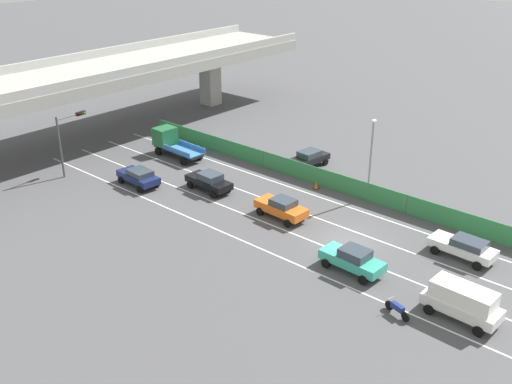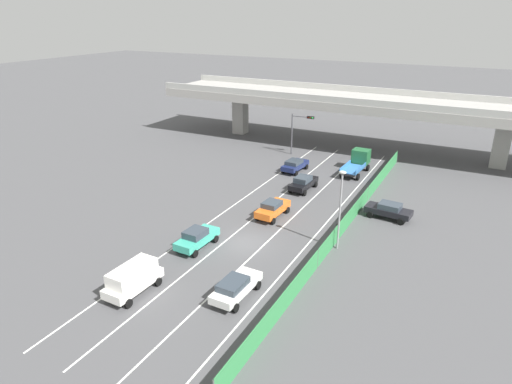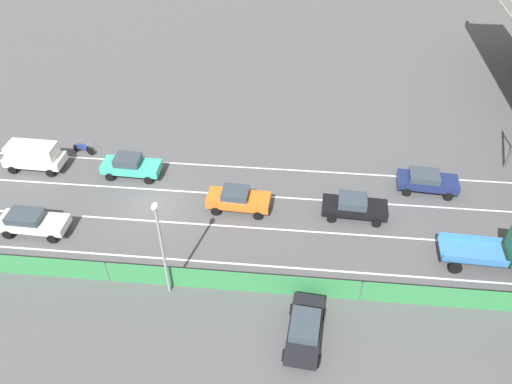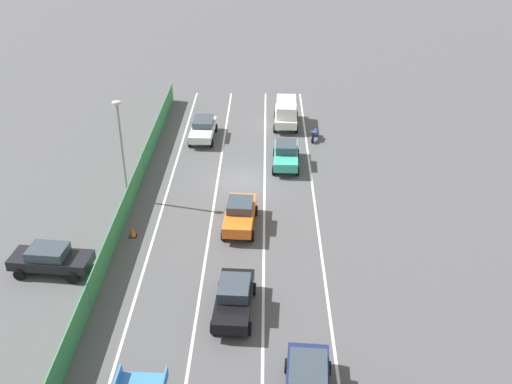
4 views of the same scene
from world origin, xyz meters
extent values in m
plane|color=#4C4C4F|center=(0.00, 0.00, 0.00)|extent=(300.00, 300.00, 0.00)
cube|color=silver|center=(-4.94, 6.46, 0.00)|extent=(0.14, 48.92, 0.01)
cube|color=silver|center=(-1.65, 6.46, 0.00)|extent=(0.14, 48.92, 0.01)
cube|color=silver|center=(1.65, 6.46, 0.00)|extent=(0.14, 48.92, 0.01)
cube|color=silver|center=(4.94, 6.46, 0.00)|extent=(0.14, 48.92, 0.01)
cube|color=#A09E99|center=(0.00, 32.92, 6.61)|extent=(58.91, 10.40, 1.21)
cube|color=#B2B2AD|center=(0.00, 27.93, 7.67)|extent=(58.91, 0.30, 0.90)
cube|color=#B2B2AD|center=(0.00, 37.91, 7.67)|extent=(58.91, 0.30, 0.90)
cube|color=#A09E99|center=(-18.85, 32.92, 3.00)|extent=(1.95, 1.95, 6.00)
cube|color=#A09E99|center=(18.85, 32.92, 3.00)|extent=(1.95, 1.95, 6.00)
cube|color=#338447|center=(7.00, 6.46, 0.80)|extent=(0.06, 44.92, 1.61)
cylinder|color=#4C514C|center=(7.00, -1.03, 0.80)|extent=(0.10, 0.10, 1.61)
cylinder|color=#4C514C|center=(7.00, 13.95, 0.80)|extent=(0.10, 0.10, 1.61)
cylinder|color=#4C514C|center=(7.00, 28.92, 0.80)|extent=(0.10, 0.10, 1.61)
cube|color=orange|center=(-0.17, 5.98, 0.81)|extent=(1.95, 4.44, 0.66)
cube|color=#333D47|center=(-0.18, 5.76, 1.40)|extent=(1.60, 1.88, 0.51)
cylinder|color=black|center=(-0.94, 7.50, 0.32)|extent=(0.26, 0.65, 0.64)
cylinder|color=black|center=(0.76, 7.41, 0.32)|extent=(0.26, 0.65, 0.64)
cylinder|color=black|center=(-1.11, 4.55, 0.32)|extent=(0.26, 0.65, 0.64)
cylinder|color=black|center=(0.60, 4.46, 0.32)|extent=(0.26, 0.65, 0.64)
cube|color=teal|center=(-3.19, -2.52, 0.80)|extent=(1.86, 4.43, 0.63)
cube|color=#333D47|center=(-3.19, -2.72, 1.41)|extent=(1.57, 1.93, 0.58)
cylinder|color=black|center=(-3.98, -1.01, 0.32)|extent=(0.24, 0.65, 0.64)
cylinder|color=black|center=(-2.28, -1.07, 0.32)|extent=(0.24, 0.65, 0.64)
cylinder|color=black|center=(-4.09, -3.98, 0.32)|extent=(0.24, 0.65, 0.64)
cylinder|color=black|center=(-2.39, -4.04, 0.32)|extent=(0.24, 0.65, 0.64)
cube|color=navy|center=(-3.51, 19.43, 0.77)|extent=(2.10, 4.40, 0.58)
cube|color=#333D47|center=(-3.54, 19.10, 1.29)|extent=(1.73, 2.22, 0.46)
cylinder|color=black|center=(-4.30, 20.94, 0.32)|extent=(0.27, 0.65, 0.64)
cylinder|color=black|center=(-2.51, 20.81, 0.32)|extent=(0.27, 0.65, 0.64)
cylinder|color=black|center=(-4.51, 18.04, 0.32)|extent=(0.27, 0.65, 0.64)
cylinder|color=black|center=(-2.72, 17.91, 0.32)|extent=(0.27, 0.65, 0.64)
cube|color=black|center=(-0.21, 13.98, 0.77)|extent=(1.95, 4.51, 0.58)
cube|color=#333D47|center=(-0.22, 13.77, 1.34)|extent=(1.61, 1.99, 0.57)
cylinder|color=black|center=(-0.98, 15.53, 0.32)|extent=(0.25, 0.65, 0.64)
cylinder|color=black|center=(0.73, 15.44, 0.32)|extent=(0.25, 0.65, 0.64)
cylinder|color=black|center=(-1.14, 12.53, 0.32)|extent=(0.25, 0.65, 0.64)
cylinder|color=black|center=(0.57, 12.44, 0.32)|extent=(0.25, 0.65, 0.64)
cube|color=silver|center=(-3.39, -10.18, 0.81)|extent=(1.95, 4.52, 0.66)
cube|color=silver|center=(-3.39, -10.18, 1.63)|extent=(1.71, 3.71, 0.99)
cylinder|color=black|center=(-4.25, -8.63, 0.32)|extent=(0.24, 0.65, 0.64)
cylinder|color=black|center=(-2.43, -8.69, 0.32)|extent=(0.24, 0.65, 0.64)
cylinder|color=black|center=(-4.34, -11.67, 0.32)|extent=(0.24, 0.65, 0.64)
cylinder|color=black|center=(-2.52, -11.72, 0.32)|extent=(0.24, 0.65, 0.64)
cube|color=silver|center=(3.33, -7.26, 0.77)|extent=(1.86, 4.57, 0.57)
cube|color=#333D47|center=(3.32, -7.71, 1.30)|extent=(1.58, 2.27, 0.49)
cylinder|color=black|center=(2.51, -5.70, 0.32)|extent=(0.24, 0.65, 0.64)
cylinder|color=black|center=(4.24, -5.75, 0.32)|extent=(0.24, 0.65, 0.64)
cylinder|color=black|center=(2.42, -8.77, 0.32)|extent=(0.24, 0.65, 0.64)
cylinder|color=black|center=(4.14, -8.82, 0.32)|extent=(0.24, 0.65, 0.64)
cube|color=black|center=(3.41, 21.87, 0.73)|extent=(1.85, 5.78, 0.25)
cube|color=#236638|center=(3.49, 23.88, 1.72)|extent=(2.08, 1.80, 1.75)
cube|color=#3875BC|center=(3.37, 20.94, 0.90)|extent=(2.17, 3.94, 0.10)
cube|color=#3875BC|center=(2.40, 20.98, 1.14)|extent=(0.24, 3.86, 0.48)
cube|color=#3875BC|center=(4.33, 20.90, 1.14)|extent=(0.24, 3.86, 0.48)
cylinder|color=black|center=(2.48, 23.86, 0.40)|extent=(0.29, 0.81, 0.80)
cylinder|color=black|center=(4.49, 23.78, 0.40)|extent=(0.29, 0.81, 0.80)
cylinder|color=black|center=(2.32, 19.97, 0.40)|extent=(0.29, 0.81, 0.80)
cylinder|color=black|center=(4.33, 19.89, 0.40)|extent=(0.29, 0.81, 0.80)
cylinder|color=black|center=(-5.42, -6.63, 0.30)|extent=(0.27, 0.60, 0.60)
cylinder|color=black|center=(-5.80, -7.92, 0.30)|extent=(0.27, 0.60, 0.60)
cube|color=navy|center=(-5.61, -7.28, 0.58)|extent=(0.53, 0.96, 0.36)
cylinder|color=#B2B2B2|center=(-5.45, -6.73, 0.92)|extent=(0.58, 0.20, 0.03)
cube|color=black|center=(9.84, 10.78, 0.76)|extent=(4.48, 2.13, 0.56)
cube|color=#333D47|center=(9.95, 10.77, 1.30)|extent=(2.14, 1.70, 0.53)
cylinder|color=black|center=(8.29, 10.06, 0.32)|extent=(0.66, 0.28, 0.64)
cylinder|color=black|center=(8.46, 11.78, 0.32)|extent=(0.66, 0.28, 0.64)
cylinder|color=black|center=(11.23, 9.78, 0.32)|extent=(0.66, 0.28, 0.64)
cylinder|color=black|center=(11.39, 11.50, 0.32)|extent=(0.66, 0.28, 0.64)
cylinder|color=#47474C|center=(-6.84, 25.97, 2.85)|extent=(0.18, 0.18, 5.69)
cylinder|color=#47474C|center=(-5.40, 26.07, 5.39)|extent=(2.87, 0.31, 0.12)
cube|color=black|center=(-4.26, 26.14, 5.39)|extent=(0.98, 0.34, 0.32)
sphere|color=#390706|center=(-4.55, 25.96, 5.39)|extent=(0.20, 0.20, 0.20)
sphere|color=#3B2806|center=(-4.25, 25.98, 5.39)|extent=(0.20, 0.20, 0.20)
sphere|color=green|center=(-3.95, 26.00, 5.39)|extent=(0.20, 0.20, 0.20)
cylinder|color=gray|center=(7.39, 2.76, 3.30)|extent=(0.16, 0.16, 6.60)
ellipsoid|color=silver|center=(7.39, 2.76, 6.78)|extent=(0.60, 0.36, 0.28)
cone|color=orange|center=(6.17, 7.18, 0.37)|extent=(0.36, 0.36, 0.74)
cube|color=black|center=(6.17, 7.18, 0.01)|extent=(0.47, 0.47, 0.03)
camera|label=1|loc=(-33.09, -20.33, 21.27)|focal=42.07mm
camera|label=2|loc=(17.00, -30.63, 18.72)|focal=32.04mm
camera|label=3|loc=(25.44, 9.65, 23.68)|focal=34.85mm
camera|label=4|loc=(-1.70, 37.56, 19.84)|focal=42.66mm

